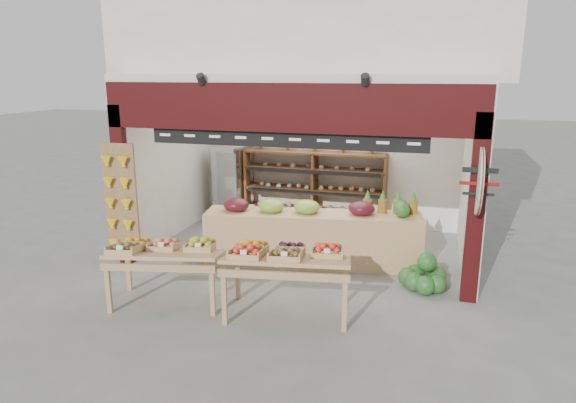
{
  "coord_description": "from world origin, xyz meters",
  "views": [
    {
      "loc": [
        2.16,
        -8.21,
        3.14
      ],
      "look_at": [
        -0.15,
        -0.2,
        1.04
      ],
      "focal_mm": 32.0,
      "sensor_mm": 36.0,
      "label": 1
    }
  ],
  "objects_px": {
    "display_table_left": "(160,251)",
    "display_table_right": "(283,256)",
    "refrigerator": "(233,183)",
    "watermelon_pile": "(423,277)",
    "back_shelving": "(315,172)",
    "mid_counter": "(312,236)",
    "cardboard_stack": "(255,226)"
  },
  "relations": [
    {
      "from": "mid_counter",
      "to": "display_table_left",
      "type": "height_order",
      "value": "mid_counter"
    },
    {
      "from": "back_shelving",
      "to": "watermelon_pile",
      "type": "xyz_separation_m",
      "value": [
        2.32,
        -2.76,
        -0.95
      ]
    },
    {
      "from": "back_shelving",
      "to": "display_table_right",
      "type": "xyz_separation_m",
      "value": [
        0.53,
        -4.09,
        -0.33
      ]
    },
    {
      "from": "mid_counter",
      "to": "cardboard_stack",
      "type": "bearing_deg",
      "value": 142.28
    },
    {
      "from": "display_table_left",
      "to": "mid_counter",
      "type": "bearing_deg",
      "value": 49.4
    },
    {
      "from": "refrigerator",
      "to": "display_table_left",
      "type": "bearing_deg",
      "value": -63.24
    },
    {
      "from": "back_shelving",
      "to": "display_table_right",
      "type": "relative_size",
      "value": 1.68
    },
    {
      "from": "display_table_left",
      "to": "display_table_right",
      "type": "xyz_separation_m",
      "value": [
        1.74,
        0.11,
        0.07
      ]
    },
    {
      "from": "watermelon_pile",
      "to": "back_shelving",
      "type": "bearing_deg",
      "value": 130.09
    },
    {
      "from": "mid_counter",
      "to": "display_table_left",
      "type": "xyz_separation_m",
      "value": [
        -1.69,
        -1.98,
        0.25
      ]
    },
    {
      "from": "display_table_left",
      "to": "watermelon_pile",
      "type": "height_order",
      "value": "display_table_left"
    },
    {
      "from": "back_shelving",
      "to": "mid_counter",
      "type": "distance_m",
      "value": 2.36
    },
    {
      "from": "mid_counter",
      "to": "display_table_right",
      "type": "bearing_deg",
      "value": -88.44
    },
    {
      "from": "cardboard_stack",
      "to": "mid_counter",
      "type": "distance_m",
      "value": 1.77
    },
    {
      "from": "mid_counter",
      "to": "watermelon_pile",
      "type": "height_order",
      "value": "mid_counter"
    },
    {
      "from": "refrigerator",
      "to": "cardboard_stack",
      "type": "height_order",
      "value": "refrigerator"
    },
    {
      "from": "cardboard_stack",
      "to": "display_table_left",
      "type": "xyz_separation_m",
      "value": [
        -0.31,
        -3.05,
        0.5
      ]
    },
    {
      "from": "display_table_left",
      "to": "watermelon_pile",
      "type": "relative_size",
      "value": 2.34
    },
    {
      "from": "refrigerator",
      "to": "mid_counter",
      "type": "xyz_separation_m",
      "value": [
        2.28,
        -2.14,
        -0.33
      ]
    },
    {
      "from": "cardboard_stack",
      "to": "display_table_right",
      "type": "height_order",
      "value": "display_table_right"
    },
    {
      "from": "cardboard_stack",
      "to": "watermelon_pile",
      "type": "relative_size",
      "value": 1.44
    },
    {
      "from": "display_table_left",
      "to": "watermelon_pile",
      "type": "distance_m",
      "value": 3.85
    },
    {
      "from": "cardboard_stack",
      "to": "display_table_left",
      "type": "distance_m",
      "value": 3.1
    },
    {
      "from": "back_shelving",
      "to": "watermelon_pile",
      "type": "height_order",
      "value": "back_shelving"
    },
    {
      "from": "cardboard_stack",
      "to": "display_table_right",
      "type": "distance_m",
      "value": 3.32
    },
    {
      "from": "display_table_right",
      "to": "cardboard_stack",
      "type": "bearing_deg",
      "value": 116.05
    },
    {
      "from": "mid_counter",
      "to": "display_table_left",
      "type": "bearing_deg",
      "value": -130.6
    },
    {
      "from": "refrigerator",
      "to": "watermelon_pile",
      "type": "height_order",
      "value": "refrigerator"
    },
    {
      "from": "display_table_right",
      "to": "watermelon_pile",
      "type": "height_order",
      "value": "display_table_right"
    },
    {
      "from": "refrigerator",
      "to": "cardboard_stack",
      "type": "distance_m",
      "value": 1.51
    },
    {
      "from": "refrigerator",
      "to": "display_table_right",
      "type": "bearing_deg",
      "value": -41.19
    },
    {
      "from": "cardboard_stack",
      "to": "display_table_left",
      "type": "relative_size",
      "value": 0.61
    }
  ]
}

